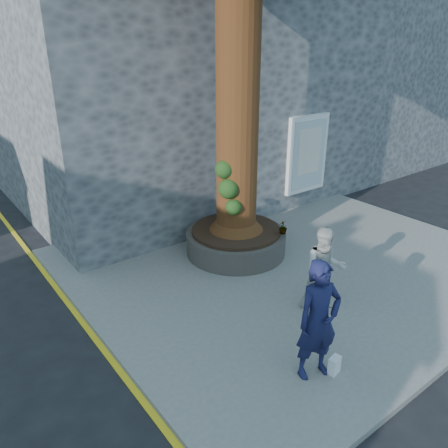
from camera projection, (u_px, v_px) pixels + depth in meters
ground at (268, 306)px, 8.42m from camera, size 120.00×120.00×0.00m
pavement at (287, 262)px, 9.96m from camera, size 9.00×8.00×0.12m
yellow_line at (97, 341)px, 7.45m from camera, size 0.10×30.00×0.01m
stone_shop at (176, 92)px, 13.81m from camera, size 10.30×8.30×6.30m
neighbour_shop at (339, 82)px, 18.33m from camera, size 6.00×8.00×6.00m
planter at (236, 241)px, 10.16m from camera, size 2.30×2.30×0.60m
man at (318, 321)px, 6.22m from camera, size 0.78×0.61×1.88m
woman at (324, 269)px, 7.88m from camera, size 0.99×0.95×1.60m
shopping_bag at (334, 365)px, 6.54m from camera, size 0.22×0.15×0.28m
plant_a at (241, 203)px, 11.06m from camera, size 0.21×0.21×0.34m
plant_b at (241, 202)px, 11.05m from camera, size 0.26×0.27×0.40m
plant_c at (283, 227)px, 9.72m from camera, size 0.25×0.25×0.32m
plant_d at (223, 210)px, 10.69m from camera, size 0.37×0.37×0.31m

